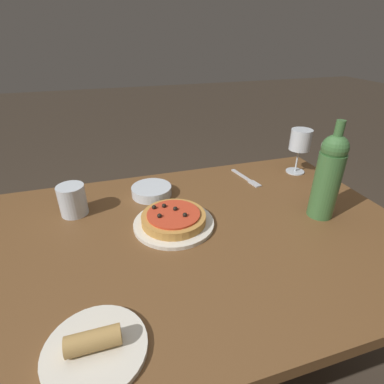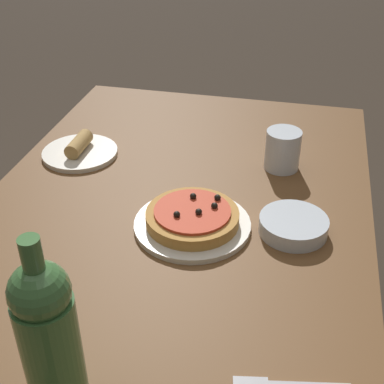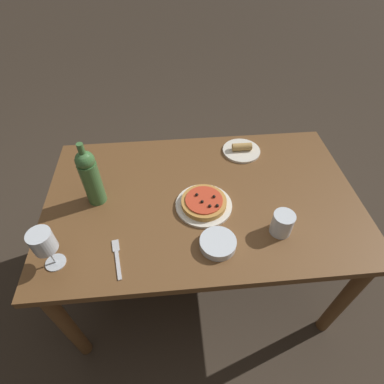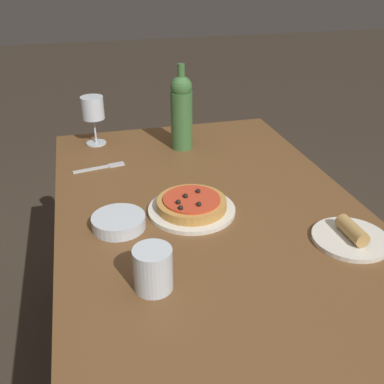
{
  "view_description": "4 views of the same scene",
  "coord_description": "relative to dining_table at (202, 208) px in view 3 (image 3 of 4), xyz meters",
  "views": [
    {
      "loc": [
        -0.17,
        -0.68,
        1.24
      ],
      "look_at": [
        0.06,
        0.07,
        0.81
      ],
      "focal_mm": 28.0,
      "sensor_mm": 36.0,
      "label": 1
    },
    {
      "loc": [
        0.88,
        0.26,
        1.39
      ],
      "look_at": [
        0.01,
        0.06,
        0.81
      ],
      "focal_mm": 50.0,
      "sensor_mm": 36.0,
      "label": 2
    },
    {
      "loc": [
        0.13,
        0.9,
        1.7
      ],
      "look_at": [
        0.05,
        0.04,
        0.79
      ],
      "focal_mm": 28.0,
      "sensor_mm": 36.0,
      "label": 3
    },
    {
      "loc": [
        -1.05,
        0.33,
        1.36
      ],
      "look_at": [
        -0.03,
        0.06,
        0.79
      ],
      "focal_mm": 42.0,
      "sensor_mm": 36.0,
      "label": 4
    }
  ],
  "objects": [
    {
      "name": "ground_plane",
      "position": [
        0.0,
        0.0,
        -0.63
      ],
      "size": [
        14.0,
        14.0,
        0.0
      ],
      "primitive_type": "plane",
      "color": "#382D23"
    },
    {
      "name": "fork",
      "position": [
        0.36,
        0.28,
        0.09
      ],
      "size": [
        0.05,
        0.18,
        0.0
      ],
      "rotation": [
        0.0,
        0.0,
        -1.39
      ],
      "color": "#B7B7BC",
      "rests_on": "dining_table"
    },
    {
      "name": "dining_table",
      "position": [
        0.0,
        0.0,
        0.0
      ],
      "size": [
        1.39,
        0.86,
        0.71
      ],
      "color": "brown",
      "rests_on": "ground_plane"
    },
    {
      "name": "wine_glass",
      "position": [
        0.58,
        0.28,
        0.22
      ],
      "size": [
        0.08,
        0.08,
        0.18
      ],
      "color": "silver",
      "rests_on": "dining_table"
    },
    {
      "name": "dinner_plate",
      "position": [
        0.0,
        0.06,
        0.09
      ],
      "size": [
        0.25,
        0.25,
        0.01
      ],
      "color": "silver",
      "rests_on": "dining_table"
    },
    {
      "name": "water_cup",
      "position": [
        -0.29,
        0.22,
        0.13
      ],
      "size": [
        0.09,
        0.09,
        0.1
      ],
      "color": "silver",
      "rests_on": "dining_table"
    },
    {
      "name": "pizza",
      "position": [
        0.0,
        0.06,
        0.11
      ],
      "size": [
        0.19,
        0.19,
        0.04
      ],
      "color": "#BC843D",
      "rests_on": "dinner_plate"
    },
    {
      "name": "side_bowl",
      "position": [
        -0.03,
        0.27,
        0.1
      ],
      "size": [
        0.14,
        0.14,
        0.03
      ],
      "color": "silver",
      "rests_on": "dining_table"
    },
    {
      "name": "wine_bottle",
      "position": [
        0.46,
        -0.02,
        0.23
      ],
      "size": [
        0.08,
        0.08,
        0.31
      ],
      "color": "#3D6B38",
      "rests_on": "dining_table"
    },
    {
      "name": "side_plate",
      "position": [
        -0.24,
        -0.3,
        0.1
      ],
      "size": [
        0.19,
        0.19,
        0.05
      ],
      "color": "silver",
      "rests_on": "dining_table"
    }
  ]
}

